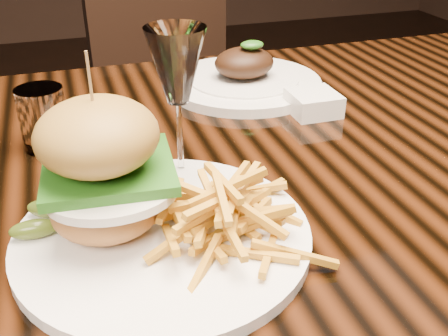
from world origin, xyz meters
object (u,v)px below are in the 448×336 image
object	(u,v)px
far_dish	(244,79)
chair_far	(174,80)
burger_plate	(151,199)
dining_table	(234,190)
wine_glass	(177,71)

from	to	relation	value
far_dish	chair_far	xyz separation A→B (m)	(0.00, 0.66, -0.23)
burger_plate	far_dish	xyz separation A→B (m)	(0.26, 0.42, -0.04)
chair_far	dining_table	bearing A→B (deg)	-104.74
far_dish	wine_glass	bearing A→B (deg)	-123.54
burger_plate	wine_glass	xyz separation A→B (m)	(0.06, 0.13, 0.10)
dining_table	wine_glass	xyz separation A→B (m)	(-0.10, -0.06, 0.23)
burger_plate	chair_far	distance (m)	1.14
burger_plate	wine_glass	distance (m)	0.17
dining_table	burger_plate	distance (m)	0.28
dining_table	chair_far	bearing A→B (deg)	83.56
wine_glass	chair_far	distance (m)	1.04
chair_far	far_dish	bearing A→B (deg)	-98.49
dining_table	wine_glass	world-z (taller)	wine_glass
dining_table	wine_glass	bearing A→B (deg)	-148.13
burger_plate	wine_glass	bearing A→B (deg)	80.66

